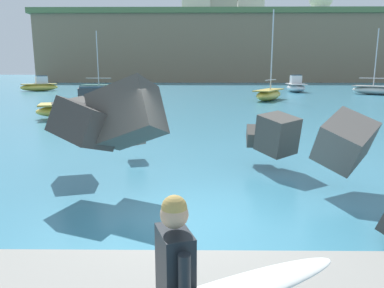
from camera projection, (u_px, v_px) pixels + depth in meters
The scene contains 14 objects.
ground_plane at pixel (196, 218), 7.30m from camera, with size 400.00×400.00×0.00m, color teal.
breakwater_jetty at pixel (258, 141), 8.90m from camera, with size 30.16×8.27×2.83m.
boat_near_left at pixel (40, 86), 49.81m from camera, with size 5.03×4.10×2.10m.
boat_near_centre at pixel (87, 107), 22.27m from camera, with size 6.16×3.66×1.92m.
boat_near_right at pixel (296, 86), 47.81m from camera, with size 2.50×5.00×2.23m.
boat_mid_left at pixel (102, 87), 51.13m from camera, with size 6.48×3.22×8.06m.
boat_mid_centre at pixel (269, 94), 34.86m from camera, with size 4.13×5.93×8.33m.
boat_mid_right at pixel (377, 90), 42.58m from camera, with size 5.50×5.48×7.47m.
headland_bluff at pixel (228, 50), 100.40m from camera, with size 91.28×42.82×16.01m.
radar_dome at pixel (321, 3), 101.15m from camera, with size 6.59×6.59×9.59m.
station_building_west at pixel (214, 14), 101.48m from camera, with size 6.34×6.47×4.03m.
station_building_central at pixel (196, 6), 96.40m from camera, with size 7.71×5.18×6.47m.
station_building_east at pixel (221, 10), 97.97m from camera, with size 8.16×7.35×5.15m.
station_building_annex at pixel (250, 11), 104.39m from camera, with size 7.63×5.95×6.21m.
Camera 1 is at (0.00, -6.86, 2.91)m, focal length 34.22 mm.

